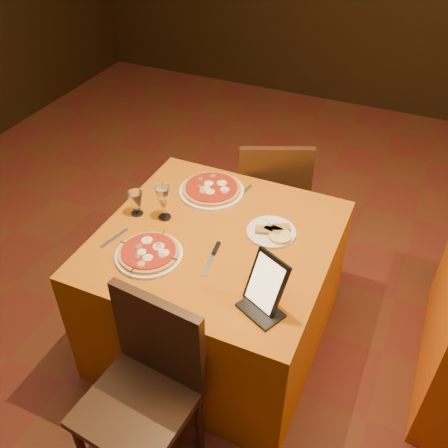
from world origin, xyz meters
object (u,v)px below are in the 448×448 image
at_px(chair_main_near, 136,406).
at_px(wine_glass, 163,202).
at_px(chair_main_far, 271,195).
at_px(main_table, 217,291).
at_px(water_glass, 136,203).
at_px(tablet, 266,283).
at_px(pizza_near, 149,254).
at_px(pizza_far, 212,190).

relative_size(chair_main_near, wine_glass, 4.79).
bearing_deg(chair_main_far, main_table, 66.64).
distance_m(water_glass, tablet, 0.86).
xyz_separation_m(chair_main_near, tablet, (0.36, 0.48, 0.41)).
bearing_deg(chair_main_near, wine_glass, 115.94).
distance_m(pizza_near, tablet, 0.60).
distance_m(chair_main_near, wine_glass, 0.95).
bearing_deg(pizza_far, pizza_near, -94.61).
bearing_deg(wine_glass, water_glass, -168.63).
bearing_deg(pizza_near, wine_glass, 104.91).
distance_m(main_table, chair_main_far, 0.83).
height_order(main_table, pizza_far, pizza_far).
xyz_separation_m(chair_main_near, chair_main_far, (0.00, 1.60, 0.00)).
relative_size(pizza_far, tablet, 1.43).
distance_m(main_table, pizza_far, 0.54).
relative_size(chair_main_far, tablet, 3.73).
height_order(pizza_far, tablet, tablet).
bearing_deg(main_table, pizza_far, 118.51).
height_order(pizza_near, water_glass, water_glass).
distance_m(chair_main_near, pizza_far, 1.17).
bearing_deg(pizza_near, main_table, 48.05).
height_order(chair_main_far, tablet, tablet).
height_order(main_table, pizza_near, pizza_near).
xyz_separation_m(pizza_far, water_glass, (-0.26, -0.33, 0.05)).
relative_size(main_table, tablet, 4.51).
bearing_deg(main_table, tablet, -39.93).
distance_m(wine_glass, tablet, 0.74).
distance_m(pizza_far, tablet, 0.83).
height_order(chair_main_near, water_glass, chair_main_near).
xyz_separation_m(main_table, tablet, (0.36, -0.30, 0.49)).
xyz_separation_m(chair_main_far, tablet, (0.36, -1.12, 0.41)).
bearing_deg(pizza_near, water_glass, 131.09).
xyz_separation_m(chair_main_near, wine_glass, (-0.30, 0.81, 0.39)).
bearing_deg(wine_glass, main_table, -5.68).
bearing_deg(pizza_near, tablet, -5.13).
distance_m(main_table, tablet, 0.68).
distance_m(chair_main_far, pizza_near, 1.14).
height_order(chair_main_far, water_glass, chair_main_far).
relative_size(chair_main_near, pizza_near, 2.92).
height_order(chair_main_near, pizza_far, chair_main_near).
relative_size(pizza_far, water_glass, 2.68).
distance_m(pizza_near, wine_glass, 0.30).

